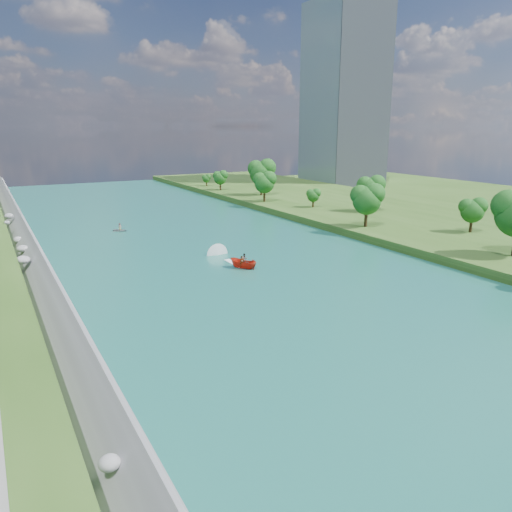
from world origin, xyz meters
TOP-DOWN VIEW (x-y plane):
  - ground at (0.00, 0.00)m, footprint 260.00×260.00m
  - river_water at (0.00, 20.00)m, footprint 55.00×240.00m
  - berm_east at (49.50, 20.00)m, footprint 44.00×240.00m
  - riprap_bank at (-25.85, 19.50)m, footprint 4.43×236.00m
  - office_tower at (82.50, 95.00)m, footprint 22.00×22.00m
  - trees_east at (35.80, 12.71)m, footprint 18.75×143.04m
  - motorboat at (1.15, 15.02)m, footprint 3.60×18.95m
  - raft at (-7.85, 48.24)m, footprint 3.48×3.45m

SIDE VIEW (x-z plane):
  - ground at x=0.00m, z-range 0.00..0.00m
  - river_water at x=0.00m, z-range 0.00..0.10m
  - raft at x=-7.85m, z-range -0.33..1.23m
  - berm_east at x=49.50m, z-range 0.00..1.50m
  - motorboat at x=1.15m, z-range -0.23..1.80m
  - riprap_bank at x=-25.85m, z-range -0.32..3.93m
  - trees_east at x=35.80m, z-range 0.84..12.59m
  - office_tower at x=82.50m, z-range 0.00..60.00m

